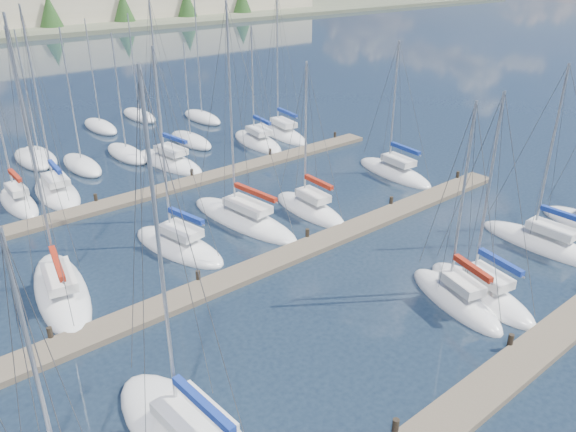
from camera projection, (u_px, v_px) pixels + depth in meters
ground at (27, 115)px, 63.21m from camera, size 400.00×400.00×0.00m
dock_near at (476, 398)px, 22.83m from camera, size 44.00×1.93×1.10m
dock_mid at (266, 265)px, 32.56m from camera, size 44.00×1.93×1.10m
dock_far at (152, 193)px, 42.30m from camera, size 44.00×1.93×1.10m
sailboat_i at (61, 291)px, 29.93m from camera, size 4.36×9.59×14.96m
sailboat_l at (310, 209)px, 39.51m from camera, size 2.72×7.22×11.06m
sailboat_j at (179, 246)px, 34.57m from camera, size 3.95×7.90×12.82m
sailboat_r at (282, 133)px, 56.16m from camera, size 3.85×8.99×14.18m
sailboat_m at (394, 172)px, 46.12m from camera, size 3.35×8.23×11.31m
sailboat_q at (257, 142)px, 53.65m from camera, size 3.92×8.17×11.49m
sailboat_o at (57, 192)px, 42.29m from camera, size 3.42×7.81×14.26m
sailboat_e at (481, 293)px, 29.81m from camera, size 3.62×7.40×11.56m
sailboat_d at (456, 299)px, 29.23m from camera, size 3.79×6.97×11.26m
sailboat_p at (169, 162)px, 48.44m from camera, size 3.70×8.66×14.19m
sailboat_n at (18, 202)px, 40.55m from camera, size 2.10×6.63×12.23m
sailboat_k at (243, 219)px, 38.04m from camera, size 3.68×10.12×14.80m
sailboat_f at (543, 244)px, 34.79m from camera, size 2.30×8.18×11.85m
distant_boats at (34, 157)px, 49.29m from camera, size 36.93×20.75×13.30m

